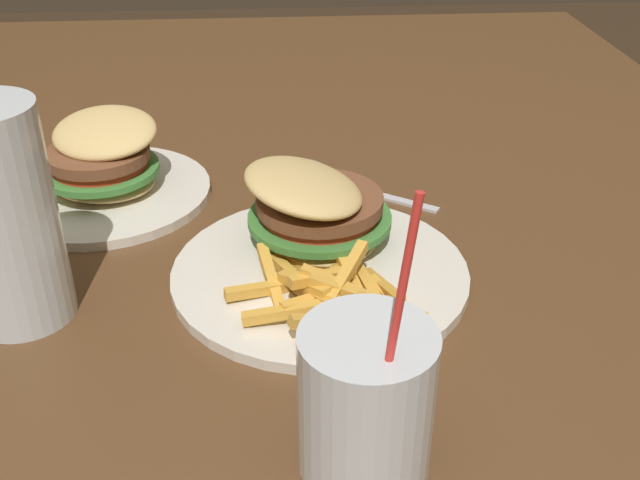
# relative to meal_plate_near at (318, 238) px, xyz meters

# --- Properties ---
(dining_table) EXTENTS (1.64, 1.25, 0.77)m
(dining_table) POSITION_rel_meal_plate_near_xyz_m (0.05, 0.08, -0.14)
(dining_table) COLOR brown
(dining_table) RESTS_ON ground_plane
(meal_plate_near) EXTENTS (0.26, 0.26, 0.09)m
(meal_plate_near) POSITION_rel_meal_plate_near_xyz_m (0.00, 0.00, 0.00)
(meal_plate_near) COLOR silver
(meal_plate_near) RESTS_ON dining_table
(beer_glass) EXTENTS (0.08, 0.08, 0.18)m
(beer_glass) POSITION_rel_meal_plate_near_xyz_m (-0.06, 0.25, 0.06)
(beer_glass) COLOR silver
(beer_glass) RESTS_ON dining_table
(juice_glass) EXTENTS (0.08, 0.08, 0.20)m
(juice_glass) POSITION_rel_meal_plate_near_xyz_m (-0.24, -0.01, 0.02)
(juice_glass) COLOR silver
(juice_glass) RESTS_ON dining_table
(spoon) EXTENTS (0.13, 0.17, 0.02)m
(spoon) POSITION_rel_meal_plate_near_xyz_m (0.18, -0.00, -0.02)
(spoon) COLOR silver
(spoon) RESTS_ON dining_table
(meal_plate_far) EXTENTS (0.22, 0.22, 0.09)m
(meal_plate_far) POSITION_rel_meal_plate_near_xyz_m (0.15, 0.22, 0.00)
(meal_plate_far) COLOR silver
(meal_plate_far) RESTS_ON dining_table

